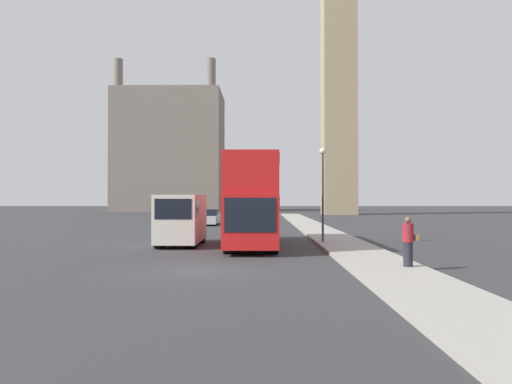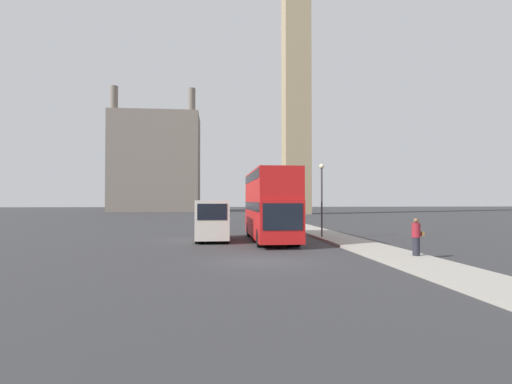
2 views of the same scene
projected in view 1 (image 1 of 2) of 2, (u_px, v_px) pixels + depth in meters
name	position (u px, v px, depth m)	size (l,w,h in m)	color
ground_plane	(204.00, 270.00, 17.47)	(300.00, 300.00, 0.00)	#333335
sidewalk_strip	(386.00, 268.00, 17.40)	(2.75, 120.00, 0.15)	#9E998E
clock_tower	(338.00, 14.00, 78.60)	(5.53, 5.70, 61.87)	tan
building_block_distant	(170.00, 152.00, 100.25)	(20.72, 14.84, 28.95)	slate
red_double_decker_bus	(252.00, 198.00, 26.23)	(2.54, 10.16, 4.61)	red
white_van	(181.00, 218.00, 26.72)	(2.15, 5.22, 2.70)	silver
pedestrian	(408.00, 242.00, 17.32)	(0.54, 0.38, 1.73)	#23232D
street_lamp	(323.00, 179.00, 27.25)	(0.36, 0.36, 5.13)	#38383D
parked_sedan	(208.00, 218.00, 47.22)	(1.86, 4.52, 1.50)	silver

